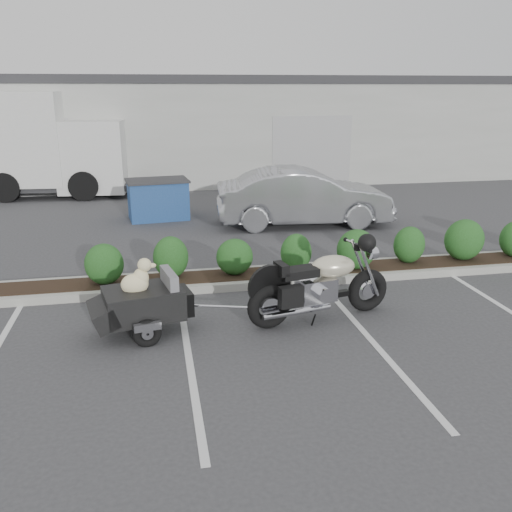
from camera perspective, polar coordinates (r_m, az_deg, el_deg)
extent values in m
plane|color=#38383A|center=(8.51, 2.78, -7.62)|extent=(90.00, 90.00, 0.00)
cube|color=#9E9E93|center=(10.69, 5.23, -1.91)|extent=(12.00, 1.00, 0.15)
cube|color=#9EA099|center=(24.61, -6.75, 13.54)|extent=(26.00, 10.00, 4.00)
torus|color=black|center=(8.39, 1.41, -5.31)|extent=(0.75, 0.33, 0.73)
torus|color=black|center=(9.21, 11.65, -3.56)|extent=(0.75, 0.33, 0.73)
cylinder|color=silver|center=(8.39, 1.41, -5.31)|extent=(0.32, 0.19, 0.30)
cylinder|color=silver|center=(9.21, 11.65, -3.56)|extent=(0.28, 0.16, 0.26)
cylinder|color=silver|center=(8.96, 11.78, -1.45)|extent=(0.47, 0.15, 0.96)
cylinder|color=silver|center=(9.12, 11.03, -1.05)|extent=(0.47, 0.15, 0.96)
cylinder|color=silver|center=(8.83, 10.62, 1.14)|extent=(0.19, 0.75, 0.04)
cylinder|color=silver|center=(9.04, 12.18, 0.28)|extent=(0.17, 0.22, 0.20)
sphere|color=black|center=(8.51, 11.61, 1.38)|extent=(0.33, 0.33, 0.28)
cube|color=silver|center=(8.67, 6.34, -3.49)|extent=(0.66, 0.48, 0.37)
cube|color=black|center=(8.77, 6.94, -4.25)|extent=(0.98, 0.30, 0.09)
ellipsoid|color=beige|center=(8.69, 8.11, -1.08)|extent=(0.78, 0.54, 0.36)
cube|color=black|center=(8.41, 4.47, -1.74)|extent=(0.65, 0.44, 0.13)
cube|color=black|center=(8.26, 2.68, -1.36)|extent=(0.19, 0.34, 0.17)
cylinder|color=silver|center=(8.41, 4.32, -5.86)|extent=(1.13, 0.33, 0.10)
cylinder|color=silver|center=(8.73, 3.17, -4.94)|extent=(1.13, 0.33, 0.10)
cube|color=black|center=(8.13, 3.69, -4.28)|extent=(0.39, 0.22, 0.33)
cube|color=black|center=(8.34, -11.77, -4.87)|extent=(1.27, 0.99, 0.46)
cube|color=slate|center=(8.31, -9.11, -2.63)|extent=(0.26, 0.68, 0.33)
cube|color=slate|center=(8.31, -11.45, -4.10)|extent=(0.88, 0.81, 0.04)
cube|color=black|center=(8.29, -15.79, -5.88)|extent=(0.56, 0.85, 0.40)
cube|color=black|center=(8.48, -7.71, -4.67)|extent=(0.32, 0.57, 0.37)
torus|color=black|center=(8.03, -11.38, -8.01)|extent=(0.44, 0.20, 0.42)
torus|color=black|center=(8.86, -12.58, -5.63)|extent=(0.44, 0.20, 0.42)
cube|color=silver|center=(7.93, -11.35, -7.32)|extent=(0.40, 0.16, 0.11)
cube|color=silver|center=(8.86, -12.70, -4.72)|extent=(0.40, 0.16, 0.11)
cylinder|color=black|center=(8.44, -12.01, -6.76)|extent=(0.24, 0.96, 0.04)
cylinder|color=silver|center=(8.57, -6.01, -4.91)|extent=(0.64, 0.17, 0.04)
ellipsoid|color=beige|center=(8.23, -12.65, -2.92)|extent=(0.45, 0.35, 0.33)
ellipsoid|color=beige|center=(8.22, -12.02, -2.27)|extent=(0.27, 0.26, 0.30)
sphere|color=beige|center=(8.17, -11.66, -0.93)|extent=(0.24, 0.24, 0.21)
ellipsoid|color=beige|center=(8.19, -10.98, -0.99)|extent=(0.17, 0.12, 0.08)
sphere|color=black|center=(8.20, -10.54, -0.94)|extent=(0.05, 0.05, 0.04)
ellipsoid|color=beige|center=(8.10, -11.89, -0.94)|extent=(0.06, 0.05, 0.11)
ellipsoid|color=beige|center=(8.21, -12.05, -0.70)|extent=(0.06, 0.05, 0.11)
cylinder|color=beige|center=(8.23, -11.63, -3.74)|extent=(0.06, 0.06, 0.13)
cylinder|color=beige|center=(8.35, -11.80, -3.44)|extent=(0.06, 0.06, 0.13)
imported|color=#A1A2A8|center=(14.68, 5.06, 6.20)|extent=(4.76, 1.98, 1.53)
cube|color=navy|center=(15.64, -10.27, 5.83)|extent=(1.72, 1.25, 1.07)
cube|color=#2D2D30|center=(15.55, -10.38, 7.83)|extent=(1.82, 1.35, 0.05)
cube|color=silver|center=(19.78, -16.60, 10.16)|extent=(2.38, 2.67, 2.38)
cube|color=black|center=(19.82, -16.52, 9.23)|extent=(0.28, 2.05, 1.08)
cube|color=#2D2D30|center=(20.52, -23.23, 6.96)|extent=(7.75, 3.07, 0.22)
cylinder|color=black|center=(18.79, -17.67, 7.04)|extent=(1.00, 0.39, 0.97)
cylinder|color=black|center=(21.09, -16.40, 8.20)|extent=(1.00, 0.39, 0.97)
cylinder|color=black|center=(19.46, -24.88, 6.58)|extent=(1.00, 0.39, 0.97)
cylinder|color=black|center=(21.69, -22.91, 7.78)|extent=(1.00, 0.39, 0.97)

